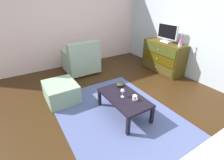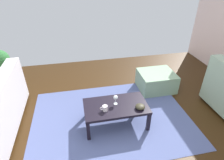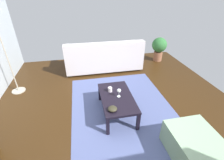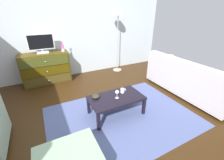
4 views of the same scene
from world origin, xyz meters
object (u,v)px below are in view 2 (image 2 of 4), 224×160
(coffee_table, at_px, (116,107))
(mug, at_px, (105,108))
(ottoman, at_px, (156,81))
(potted_plant, at_px, (0,63))
(bowl_decorative, at_px, (140,107))
(wine_glass, at_px, (116,98))

(coffee_table, height_order, mug, mug)
(ottoman, bearing_deg, coffee_table, 38.18)
(ottoman, distance_m, potted_plant, 3.33)
(coffee_table, distance_m, ottoman, 1.33)
(coffee_table, height_order, bowl_decorative, bowl_decorative)
(potted_plant, bearing_deg, mug, 135.78)
(mug, bearing_deg, wine_glass, -147.44)
(coffee_table, xyz_separation_m, mug, (0.18, 0.09, 0.09))
(wine_glass, xyz_separation_m, ottoman, (-1.04, -0.78, -0.30))
(mug, relative_size, ottoman, 0.16)
(potted_plant, bearing_deg, ottoman, 162.65)
(ottoman, bearing_deg, potted_plant, -17.35)
(potted_plant, bearing_deg, bowl_decorative, 141.63)
(bowl_decorative, relative_size, ottoman, 0.21)
(bowl_decorative, xyz_separation_m, ottoman, (-0.70, -0.96, -0.21))
(wine_glass, relative_size, ottoman, 0.22)
(wine_glass, height_order, bowl_decorative, wine_glass)
(potted_plant, bearing_deg, coffee_table, 139.67)
(coffee_table, height_order, potted_plant, potted_plant)
(wine_glass, relative_size, mug, 1.38)
(mug, distance_m, potted_plant, 2.71)
(mug, height_order, bowl_decorative, mug)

